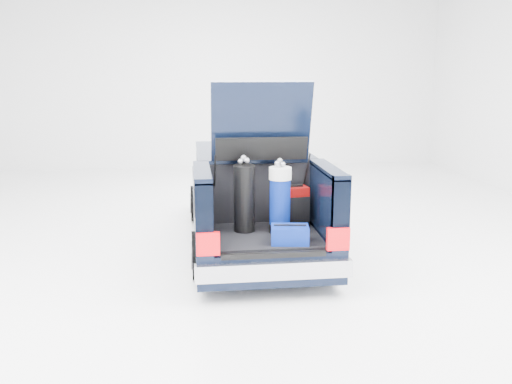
{
  "coord_description": "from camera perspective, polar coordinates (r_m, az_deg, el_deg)",
  "views": [
    {
      "loc": [
        -0.92,
        -7.9,
        2.59
      ],
      "look_at": [
        0.0,
        -0.5,
        0.92
      ],
      "focal_mm": 38.0,
      "sensor_mm": 36.0,
      "label": 1
    }
  ],
  "objects": [
    {
      "name": "ground",
      "position": [
        8.36,
        -0.42,
        -5.43
      ],
      "size": [
        14.0,
        14.0,
        0.0
      ],
      "primitive_type": "plane",
      "color": "white",
      "rests_on": "ground"
    },
    {
      "name": "car",
      "position": [
        8.28,
        -0.52,
        -0.77
      ],
      "size": [
        1.87,
        4.65,
        2.47
      ],
      "color": "black",
      "rests_on": "ground"
    },
    {
      "name": "red_suitcase",
      "position": [
        7.07,
        4.08,
        -1.57
      ],
      "size": [
        0.36,
        0.27,
        0.56
      ],
      "rotation": [
        0.0,
        0.0,
        0.15
      ],
      "color": "#620403",
      "rests_on": "car"
    },
    {
      "name": "black_golf_bag",
      "position": [
        6.79,
        -1.25,
        -0.63
      ],
      "size": [
        0.3,
        0.34,
        0.96
      ],
      "rotation": [
        0.0,
        0.0,
        -0.13
      ],
      "color": "black",
      "rests_on": "car"
    },
    {
      "name": "blue_golf_bag",
      "position": [
        6.77,
        2.54,
        -0.77
      ],
      "size": [
        0.36,
        0.36,
        0.94
      ],
      "rotation": [
        0.0,
        0.0,
        -0.34
      ],
      "color": "black",
      "rests_on": "car"
    },
    {
      "name": "blue_duffel",
      "position": [
        6.41,
        3.58,
        -4.48
      ],
      "size": [
        0.48,
        0.35,
        0.23
      ],
      "rotation": [
        0.0,
        0.0,
        -0.14
      ],
      "color": "navy",
      "rests_on": "car"
    }
  ]
}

